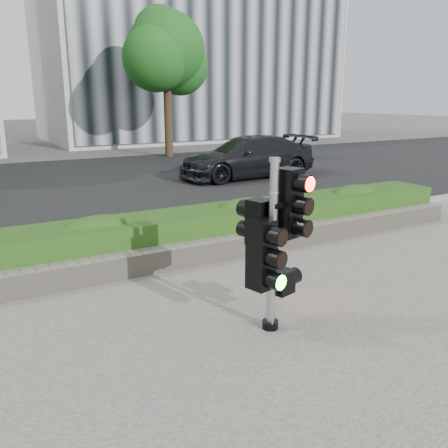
{
  "coord_description": "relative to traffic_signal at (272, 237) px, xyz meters",
  "views": [
    {
      "loc": [
        -2.99,
        -4.62,
        2.61
      ],
      "look_at": [
        -0.04,
        0.6,
        1.01
      ],
      "focal_mm": 38.0,
      "sensor_mm": 36.0,
      "label": 1
    }
  ],
  "objects": [
    {
      "name": "road",
      "position": [
        0.05,
        10.5,
        -1.11
      ],
      "size": [
        60.0,
        13.0,
        0.02
      ],
      "primitive_type": "cube",
      "color": "black",
      "rests_on": "ground"
    },
    {
      "name": "building_right",
      "position": [
        11.05,
        25.5,
        4.88
      ],
      "size": [
        18.0,
        10.0,
        12.0
      ],
      "primitive_type": "cube",
      "color": "#B7B7B2",
      "rests_on": "ground"
    },
    {
      "name": "ground",
      "position": [
        0.05,
        0.5,
        -1.12
      ],
      "size": [
        120.0,
        120.0,
        0.0
      ],
      "primitive_type": "plane",
      "color": "#51514C",
      "rests_on": "ground"
    },
    {
      "name": "stone_wall",
      "position": [
        0.05,
        2.4,
        -0.92
      ],
      "size": [
        12.0,
        0.32,
        0.34
      ],
      "primitive_type": "cube",
      "color": "gray",
      "rests_on": "sidewalk"
    },
    {
      "name": "traffic_signal",
      "position": [
        0.0,
        0.0,
        0.0
      ],
      "size": [
        0.72,
        0.6,
        1.97
      ],
      "rotation": [
        0.0,
        0.0,
        0.26
      ],
      "color": "black",
      "rests_on": "sidewalk"
    },
    {
      "name": "tree_right",
      "position": [
        5.54,
        16.06,
        3.36
      ],
      "size": [
        4.1,
        3.58,
        6.53
      ],
      "color": "black",
      "rests_on": "ground"
    },
    {
      "name": "curb",
      "position": [
        0.05,
        3.65,
        -1.06
      ],
      "size": [
        60.0,
        0.25,
        0.12
      ],
      "primitive_type": "cube",
      "color": "gray",
      "rests_on": "ground"
    },
    {
      "name": "hedge",
      "position": [
        0.05,
        3.05,
        -0.75
      ],
      "size": [
        12.0,
        1.0,
        0.68
      ],
      "primitive_type": "cube",
      "color": "#458127",
      "rests_on": "sidewalk"
    },
    {
      "name": "sidewalk",
      "position": [
        0.05,
        -2.0,
        -1.11
      ],
      "size": [
        16.0,
        11.0,
        0.03
      ],
      "primitive_type": "cube",
      "color": "#9E9389",
      "rests_on": "ground"
    },
    {
      "name": "car_dark",
      "position": [
        5.5,
        9.25,
        -0.42
      ],
      "size": [
        4.73,
        1.94,
        1.37
      ],
      "primitive_type": "imported",
      "rotation": [
        0.0,
        0.0,
        -1.57
      ],
      "color": "black",
      "rests_on": "road"
    }
  ]
}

